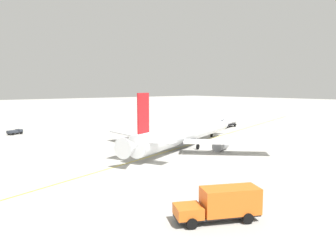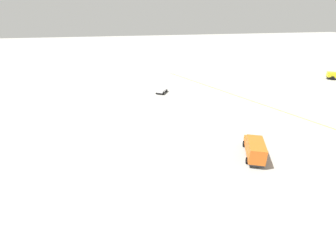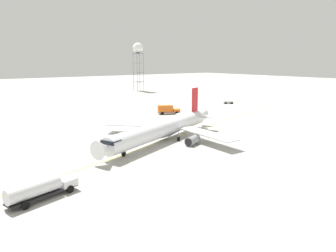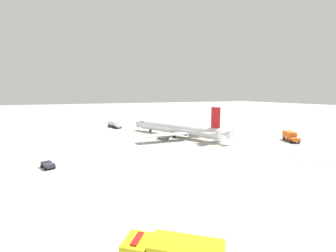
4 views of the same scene
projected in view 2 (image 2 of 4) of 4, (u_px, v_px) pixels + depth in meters
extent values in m
cube|color=#232326|center=(253.00, 152.00, 37.49)|extent=(7.96, 5.49, 0.20)
cube|color=orange|center=(252.00, 141.00, 39.68)|extent=(3.23, 3.26, 1.00)
cube|color=black|center=(251.00, 137.00, 40.57)|extent=(1.02, 1.86, 0.56)
cube|color=orange|center=(256.00, 149.00, 35.80)|extent=(5.85, 4.63, 2.40)
cylinder|color=black|center=(244.00, 144.00, 40.20)|extent=(1.02, 0.71, 1.00)
cylinder|color=black|center=(258.00, 145.00, 39.76)|extent=(1.02, 0.71, 1.00)
cylinder|color=black|center=(247.00, 160.00, 35.53)|extent=(1.02, 0.71, 1.00)
cylinder|color=black|center=(264.00, 162.00, 35.08)|extent=(1.02, 0.71, 1.00)
cylinder|color=black|center=(331.00, 76.00, 85.30)|extent=(1.10, 1.26, 1.40)
cylinder|color=black|center=(332.00, 78.00, 82.84)|extent=(1.10, 1.26, 1.40)
cube|color=#232326|center=(162.00, 91.00, 68.72)|extent=(4.43, 3.93, 0.20)
cube|color=white|center=(163.00, 89.00, 69.78)|extent=(2.30, 2.51, 0.55)
cube|color=black|center=(164.00, 88.00, 70.18)|extent=(1.15, 1.55, 0.31)
cube|color=white|center=(161.00, 91.00, 67.92)|extent=(3.46, 3.36, 0.70)
cylinder|color=black|center=(160.00, 90.00, 70.33)|extent=(0.81, 0.70, 0.80)
cylinder|color=black|center=(167.00, 91.00, 69.64)|extent=(0.81, 0.70, 0.80)
cylinder|color=black|center=(156.00, 93.00, 67.99)|extent=(0.81, 0.70, 0.80)
cylinder|color=black|center=(163.00, 93.00, 67.30)|extent=(0.81, 0.70, 0.80)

